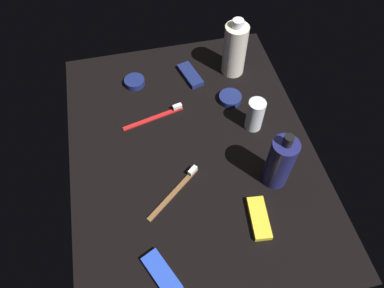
{
  "coord_description": "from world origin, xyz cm",
  "views": [
    {
      "loc": [
        50.55,
        -11.39,
        78.87
      ],
      "look_at": [
        0.0,
        0.0,
        3.0
      ],
      "focal_mm": 33.2,
      "sensor_mm": 36.0,
      "label": 1
    }
  ],
  "objects_px": {
    "toothbrush_red": "(157,116)",
    "bodywash_bottle": "(235,49)",
    "snack_bar_yellow": "(259,218)",
    "cream_tin_left": "(230,98)",
    "deodorant_stick": "(255,115)",
    "cream_tin_right": "(135,82)",
    "snack_bar_blue": "(162,274)",
    "snack_bar_navy": "(190,75)",
    "toothbrush_brown": "(176,190)",
    "lotion_bottle": "(280,162)"
  },
  "relations": [
    {
      "from": "cream_tin_left",
      "to": "snack_bar_navy",
      "type": "bearing_deg",
      "value": -142.25
    },
    {
      "from": "deodorant_stick",
      "to": "snack_bar_blue",
      "type": "bearing_deg",
      "value": -42.86
    },
    {
      "from": "bodywash_bottle",
      "to": "deodorant_stick",
      "type": "distance_m",
      "value": 0.23
    },
    {
      "from": "snack_bar_yellow",
      "to": "cream_tin_left",
      "type": "distance_m",
      "value": 0.37
    },
    {
      "from": "toothbrush_brown",
      "to": "cream_tin_left",
      "type": "height_order",
      "value": "toothbrush_brown"
    },
    {
      "from": "toothbrush_brown",
      "to": "cream_tin_right",
      "type": "distance_m",
      "value": 0.39
    },
    {
      "from": "cream_tin_right",
      "to": "toothbrush_red",
      "type": "bearing_deg",
      "value": 17.17
    },
    {
      "from": "toothbrush_red",
      "to": "cream_tin_left",
      "type": "distance_m",
      "value": 0.22
    },
    {
      "from": "bodywash_bottle",
      "to": "deodorant_stick",
      "type": "xyz_separation_m",
      "value": [
        0.22,
        -0.01,
        -0.04
      ]
    },
    {
      "from": "snack_bar_yellow",
      "to": "cream_tin_right",
      "type": "height_order",
      "value": "cream_tin_right"
    },
    {
      "from": "snack_bar_navy",
      "to": "snack_bar_blue",
      "type": "relative_size",
      "value": 1.0
    },
    {
      "from": "snack_bar_navy",
      "to": "toothbrush_red",
      "type": "bearing_deg",
      "value": -58.2
    },
    {
      "from": "lotion_bottle",
      "to": "deodorant_stick",
      "type": "distance_m",
      "value": 0.17
    },
    {
      "from": "bodywash_bottle",
      "to": "toothbrush_brown",
      "type": "bearing_deg",
      "value": -34.07
    },
    {
      "from": "bodywash_bottle",
      "to": "snack_bar_blue",
      "type": "relative_size",
      "value": 1.78
    },
    {
      "from": "bodywash_bottle",
      "to": "lotion_bottle",
      "type": "bearing_deg",
      "value": -0.91
    },
    {
      "from": "cream_tin_right",
      "to": "bodywash_bottle",
      "type": "bearing_deg",
      "value": 88.33
    },
    {
      "from": "bodywash_bottle",
      "to": "snack_bar_yellow",
      "type": "distance_m",
      "value": 0.5
    },
    {
      "from": "bodywash_bottle",
      "to": "cream_tin_left",
      "type": "xyz_separation_m",
      "value": [
        0.12,
        -0.04,
        -0.08
      ]
    },
    {
      "from": "toothbrush_red",
      "to": "cream_tin_left",
      "type": "bearing_deg",
      "value": 94.28
    },
    {
      "from": "toothbrush_brown",
      "to": "snack_bar_blue",
      "type": "relative_size",
      "value": 1.43
    },
    {
      "from": "deodorant_stick",
      "to": "snack_bar_blue",
      "type": "height_order",
      "value": "deodorant_stick"
    },
    {
      "from": "snack_bar_blue",
      "to": "cream_tin_left",
      "type": "height_order",
      "value": "cream_tin_left"
    },
    {
      "from": "bodywash_bottle",
      "to": "toothbrush_brown",
      "type": "xyz_separation_m",
      "value": [
        0.37,
        -0.25,
        -0.08
      ]
    },
    {
      "from": "deodorant_stick",
      "to": "snack_bar_navy",
      "type": "xyz_separation_m",
      "value": [
        -0.22,
        -0.13,
        -0.04
      ]
    },
    {
      "from": "snack_bar_blue",
      "to": "snack_bar_yellow",
      "type": "height_order",
      "value": "same"
    },
    {
      "from": "snack_bar_blue",
      "to": "cream_tin_right",
      "type": "distance_m",
      "value": 0.57
    },
    {
      "from": "toothbrush_brown",
      "to": "toothbrush_red",
      "type": "relative_size",
      "value": 0.83
    },
    {
      "from": "bodywash_bottle",
      "to": "cream_tin_right",
      "type": "height_order",
      "value": "bodywash_bottle"
    },
    {
      "from": "snack_bar_blue",
      "to": "deodorant_stick",
      "type": "bearing_deg",
      "value": 112.29
    },
    {
      "from": "lotion_bottle",
      "to": "snack_bar_navy",
      "type": "distance_m",
      "value": 0.42
    },
    {
      "from": "lotion_bottle",
      "to": "toothbrush_brown",
      "type": "relative_size",
      "value": 1.22
    },
    {
      "from": "toothbrush_red",
      "to": "snack_bar_yellow",
      "type": "xyz_separation_m",
      "value": [
        0.36,
        0.18,
        0.0
      ]
    },
    {
      "from": "toothbrush_red",
      "to": "cream_tin_left",
      "type": "height_order",
      "value": "toothbrush_red"
    },
    {
      "from": "snack_bar_navy",
      "to": "snack_bar_yellow",
      "type": "distance_m",
      "value": 0.49
    },
    {
      "from": "bodywash_bottle",
      "to": "cream_tin_left",
      "type": "height_order",
      "value": "bodywash_bottle"
    },
    {
      "from": "lotion_bottle",
      "to": "toothbrush_red",
      "type": "height_order",
      "value": "lotion_bottle"
    },
    {
      "from": "cream_tin_right",
      "to": "cream_tin_left",
      "type": "bearing_deg",
      "value": 64.42
    },
    {
      "from": "cream_tin_left",
      "to": "cream_tin_right",
      "type": "bearing_deg",
      "value": -115.58
    },
    {
      "from": "toothbrush_red",
      "to": "toothbrush_brown",
      "type": "bearing_deg",
      "value": 2.03
    },
    {
      "from": "lotion_bottle",
      "to": "snack_bar_navy",
      "type": "bearing_deg",
      "value": -162.11
    },
    {
      "from": "toothbrush_red",
      "to": "snack_bar_navy",
      "type": "distance_m",
      "value": 0.19
    },
    {
      "from": "lotion_bottle",
      "to": "toothbrush_red",
      "type": "relative_size",
      "value": 1.01
    },
    {
      "from": "toothbrush_red",
      "to": "bodywash_bottle",
      "type": "bearing_deg",
      "value": 117.17
    },
    {
      "from": "snack_bar_yellow",
      "to": "cream_tin_left",
      "type": "height_order",
      "value": "cream_tin_left"
    },
    {
      "from": "snack_bar_navy",
      "to": "cream_tin_right",
      "type": "xyz_separation_m",
      "value": [
        -0.01,
        -0.17,
        0.0
      ]
    },
    {
      "from": "bodywash_bottle",
      "to": "snack_bar_yellow",
      "type": "bearing_deg",
      "value": -9.14
    },
    {
      "from": "cream_tin_right",
      "to": "snack_bar_blue",
      "type": "bearing_deg",
      "value": -1.7
    },
    {
      "from": "lotion_bottle",
      "to": "cream_tin_right",
      "type": "bearing_deg",
      "value": -143.37
    },
    {
      "from": "toothbrush_brown",
      "to": "snack_bar_blue",
      "type": "distance_m",
      "value": 0.2
    }
  ]
}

